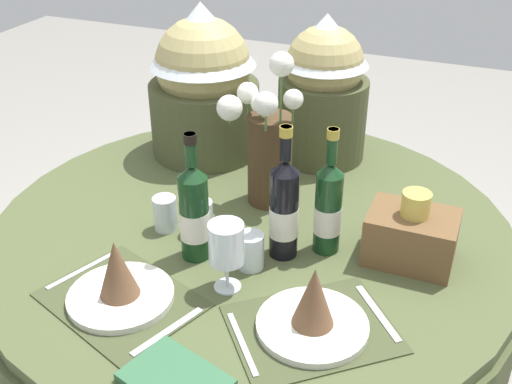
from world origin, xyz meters
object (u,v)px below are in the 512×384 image
wine_bottle_centre (328,207)px  flower_vase (267,145)px  wine_bottle_right (194,212)px  dining_table (251,261)px  tumbler_near_right (201,217)px  place_setting_right (313,312)px  wine_glass_right (226,244)px  woven_basket_side_right (411,235)px  gift_tub_back_centre (324,84)px  tumbler_mid (251,251)px  gift_tub_back_left (203,77)px  wine_bottle_left (284,208)px  tumbler_near_left (165,213)px  place_setting_left (119,284)px  book_on_table (176,380)px

wine_bottle_centre → flower_vase: bearing=144.1°
wine_bottle_centre → wine_bottle_right: 0.33m
dining_table → wine_bottle_centre: (0.22, -0.04, 0.25)m
wine_bottle_right → tumbler_near_right: 0.13m
place_setting_right → wine_glass_right: bearing=164.6°
woven_basket_side_right → place_setting_right: bearing=-113.1°
wine_bottle_right → wine_glass_right: 0.15m
wine_glass_right → gift_tub_back_centre: size_ratio=0.37×
tumbler_mid → woven_basket_side_right: bearing=26.9°
wine_bottle_centre → wine_bottle_right: (-0.29, -0.15, 0.00)m
dining_table → gift_tub_back_centre: size_ratio=3.09×
tumbler_near_right → tumbler_mid: (0.18, -0.09, -0.00)m
tumbler_mid → gift_tub_back_left: gift_tub_back_left is taller
flower_vase → gift_tub_back_centre: 0.35m
wine_bottle_right → tumbler_mid: bearing=3.3°
wine_bottle_left → tumbler_near_left: wine_bottle_left is taller
flower_vase → tumbler_near_right: (-0.10, -0.21, -0.13)m
gift_tub_back_left → tumbler_mid: bearing=-54.5°
tumbler_near_left → gift_tub_back_left: 0.52m
place_setting_left → flower_vase: size_ratio=0.91×
wine_bottle_right → wine_glass_right: size_ratio=1.93×
gift_tub_back_centre → wine_bottle_left: bearing=-82.2°
wine_bottle_centre → tumbler_mid: wine_bottle_centre is taller
wine_bottle_right → tumbler_near_left: 0.17m
woven_basket_side_right → wine_bottle_centre: bearing=-169.5°
wine_bottle_right → place_setting_right: bearing=-23.0°
flower_vase → place_setting_left: bearing=-105.4°
place_setting_right → gift_tub_back_centre: (-0.23, 0.80, 0.20)m
gift_tub_back_centre → woven_basket_side_right: 0.62m
wine_bottle_centre → place_setting_right: bearing=-78.7°
wine_bottle_centre → gift_tub_back_left: bearing=143.3°
wine_bottle_left → flower_vase: bearing=120.5°
dining_table → tumbler_near_right: size_ratio=15.34×
wine_glass_right → dining_table: bearing=101.1°
wine_bottle_right → tumbler_near_left: bearing=148.9°
wine_bottle_centre → tumbler_mid: (-0.15, -0.14, -0.08)m
tumbler_mid → book_on_table: bearing=-88.4°
wine_bottle_right → tumbler_near_right: bearing=109.3°
flower_vase → wine_bottle_left: size_ratio=1.29×
tumbler_near_left → book_on_table: bearing=-58.9°
dining_table → flower_vase: bearing=91.7°
book_on_table → gift_tub_back_centre: (-0.03, 1.04, 0.24)m
flower_vase → tumbler_near_right: 0.27m
tumbler_near_left → tumbler_mid: bearing=-14.4°
dining_table → wine_bottle_right: bearing=-111.1°
wine_bottle_centre → wine_bottle_right: same height
dining_table → wine_bottle_centre: 0.33m
wine_glass_right → tumbler_mid: wine_glass_right is taller
wine_bottle_right → gift_tub_back_centre: bearing=79.4°
tumbler_near_right → gift_tub_back_centre: (0.15, 0.55, 0.20)m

